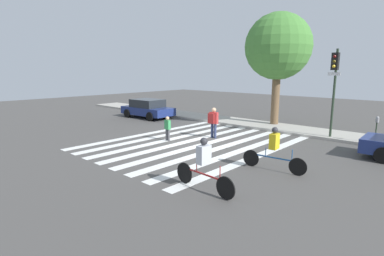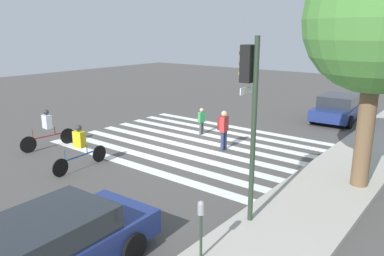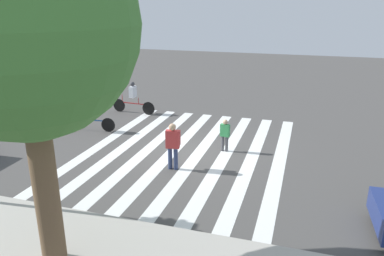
{
  "view_description": "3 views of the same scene",
  "coord_description": "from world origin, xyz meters",
  "px_view_note": "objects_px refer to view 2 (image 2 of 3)",
  "views": [
    {
      "loc": [
        9.58,
        -10.56,
        3.5
      ],
      "look_at": [
        0.43,
        -0.65,
        0.91
      ],
      "focal_mm": 28.0,
      "sensor_mm": 36.0,
      "label": 1
    },
    {
      "loc": [
        12.02,
        9.48,
        4.66
      ],
      "look_at": [
        0.82,
        0.63,
        0.94
      ],
      "focal_mm": 35.0,
      "sensor_mm": 36.0,
      "label": 2
    },
    {
      "loc": [
        -4.09,
        12.37,
        5.31
      ],
      "look_at": [
        -0.42,
        0.59,
        1.18
      ],
      "focal_mm": 35.0,
      "sensor_mm": 36.0,
      "label": 3
    }
  ],
  "objects_px": {
    "pedestrian_adult_blue_shirt": "(223,127)",
    "street_tree": "(378,21)",
    "pedestrian_adult_tall_backpack": "(202,120)",
    "car_parked_dark_suv": "(43,249)",
    "car_parked_far_curb": "(339,108)",
    "cyclist_near_curb": "(48,128)",
    "traffic_light": "(250,97)",
    "parking_meter": "(201,217)",
    "cyclist_mid_street": "(80,145)"
  },
  "relations": [
    {
      "from": "pedestrian_adult_blue_shirt",
      "to": "cyclist_mid_street",
      "type": "bearing_deg",
      "value": -38.11
    },
    {
      "from": "cyclist_mid_street",
      "to": "cyclist_near_curb",
      "type": "xyz_separation_m",
      "value": [
        -0.64,
        -3.05,
        0.01
      ]
    },
    {
      "from": "street_tree",
      "to": "car_parked_dark_suv",
      "type": "height_order",
      "value": "street_tree"
    },
    {
      "from": "parking_meter",
      "to": "car_parked_dark_suv",
      "type": "xyz_separation_m",
      "value": [
        2.29,
        -1.99,
        -0.36
      ]
    },
    {
      "from": "parking_meter",
      "to": "pedestrian_adult_blue_shirt",
      "type": "distance_m",
      "value": 7.72
    },
    {
      "from": "pedestrian_adult_tall_backpack",
      "to": "street_tree",
      "type": "bearing_deg",
      "value": 81.85
    },
    {
      "from": "cyclist_mid_street",
      "to": "car_parked_dark_suv",
      "type": "height_order",
      "value": "cyclist_mid_street"
    },
    {
      "from": "car_parked_far_curb",
      "to": "pedestrian_adult_blue_shirt",
      "type": "bearing_deg",
      "value": -16.78
    },
    {
      "from": "pedestrian_adult_tall_backpack",
      "to": "cyclist_mid_street",
      "type": "xyz_separation_m",
      "value": [
        6.16,
        -0.61,
        0.16
      ]
    },
    {
      "from": "parking_meter",
      "to": "pedestrian_adult_tall_backpack",
      "type": "distance_m",
      "value": 9.95
    },
    {
      "from": "cyclist_near_curb",
      "to": "car_parked_dark_suv",
      "type": "distance_m",
      "value": 8.97
    },
    {
      "from": "traffic_light",
      "to": "parking_meter",
      "type": "xyz_separation_m",
      "value": [
        2.02,
        0.14,
        -2.14
      ]
    },
    {
      "from": "cyclist_mid_street",
      "to": "car_parked_far_curb",
      "type": "bearing_deg",
      "value": 154.06
    },
    {
      "from": "pedestrian_adult_blue_shirt",
      "to": "street_tree",
      "type": "bearing_deg",
      "value": 73.22
    },
    {
      "from": "street_tree",
      "to": "cyclist_mid_street",
      "type": "xyz_separation_m",
      "value": [
        4.17,
        -8.05,
        -4.06
      ]
    },
    {
      "from": "cyclist_near_curb",
      "to": "street_tree",
      "type": "bearing_deg",
      "value": 111.82
    },
    {
      "from": "car_parked_far_curb",
      "to": "car_parked_dark_suv",
      "type": "height_order",
      "value": "car_parked_far_curb"
    },
    {
      "from": "cyclist_mid_street",
      "to": "pedestrian_adult_tall_backpack",
      "type": "bearing_deg",
      "value": 168.57
    },
    {
      "from": "parking_meter",
      "to": "pedestrian_adult_blue_shirt",
      "type": "bearing_deg",
      "value": -149.66
    },
    {
      "from": "car_parked_dark_suv",
      "to": "car_parked_far_curb",
      "type": "bearing_deg",
      "value": 177.01
    },
    {
      "from": "pedestrian_adult_tall_backpack",
      "to": "cyclist_mid_street",
      "type": "bearing_deg",
      "value": 1.18
    },
    {
      "from": "pedestrian_adult_tall_backpack",
      "to": "car_parked_far_curb",
      "type": "distance_m",
      "value": 7.78
    },
    {
      "from": "traffic_light",
      "to": "cyclist_mid_street",
      "type": "xyz_separation_m",
      "value": [
        0.22,
        -6.42,
        -2.33
      ]
    },
    {
      "from": "pedestrian_adult_tall_backpack",
      "to": "car_parked_far_curb",
      "type": "height_order",
      "value": "car_parked_far_curb"
    },
    {
      "from": "car_parked_far_curb",
      "to": "parking_meter",
      "type": "bearing_deg",
      "value": 4.91
    },
    {
      "from": "pedestrian_adult_tall_backpack",
      "to": "car_parked_dark_suv",
      "type": "bearing_deg",
      "value": 27.96
    },
    {
      "from": "parking_meter",
      "to": "street_tree",
      "type": "relative_size",
      "value": 0.2
    },
    {
      "from": "street_tree",
      "to": "pedestrian_adult_blue_shirt",
      "type": "distance_m",
      "value": 6.73
    },
    {
      "from": "cyclist_mid_street",
      "to": "cyclist_near_curb",
      "type": "height_order",
      "value": "cyclist_near_curb"
    },
    {
      "from": "car_parked_dark_suv",
      "to": "pedestrian_adult_tall_backpack",
      "type": "bearing_deg",
      "value": -161.45
    },
    {
      "from": "parking_meter",
      "to": "traffic_light",
      "type": "bearing_deg",
      "value": -176.08
    },
    {
      "from": "pedestrian_adult_tall_backpack",
      "to": "car_parked_far_curb",
      "type": "relative_size",
      "value": 0.3
    },
    {
      "from": "street_tree",
      "to": "car_parked_far_curb",
      "type": "distance_m",
      "value": 10.15
    },
    {
      "from": "cyclist_near_curb",
      "to": "traffic_light",
      "type": "bearing_deg",
      "value": 91.66
    },
    {
      "from": "traffic_light",
      "to": "cyclist_mid_street",
      "type": "height_order",
      "value": "traffic_light"
    },
    {
      "from": "pedestrian_adult_blue_shirt",
      "to": "traffic_light",
      "type": "bearing_deg",
      "value": 29.58
    },
    {
      "from": "cyclist_near_curb",
      "to": "car_parked_dark_suv",
      "type": "xyz_separation_m",
      "value": [
        4.73,
        7.62,
        -0.17
      ]
    },
    {
      "from": "cyclist_near_curb",
      "to": "car_parked_dark_suv",
      "type": "height_order",
      "value": "cyclist_near_curb"
    },
    {
      "from": "pedestrian_adult_blue_shirt",
      "to": "car_parked_far_curb",
      "type": "bearing_deg",
      "value": 156.17
    },
    {
      "from": "traffic_light",
      "to": "parking_meter",
      "type": "relative_size",
      "value": 3.24
    },
    {
      "from": "pedestrian_adult_tall_backpack",
      "to": "cyclist_near_curb",
      "type": "xyz_separation_m",
      "value": [
        5.52,
        -3.66,
        0.16
      ]
    },
    {
      "from": "parking_meter",
      "to": "cyclist_mid_street",
      "type": "height_order",
      "value": "cyclist_mid_street"
    },
    {
      "from": "pedestrian_adult_blue_shirt",
      "to": "cyclist_near_curb",
      "type": "distance_m",
      "value": 7.1
    },
    {
      "from": "parking_meter",
      "to": "cyclist_mid_street",
      "type": "xyz_separation_m",
      "value": [
        -1.8,
        -6.56,
        -0.19
      ]
    },
    {
      "from": "parking_meter",
      "to": "car_parked_far_curb",
      "type": "bearing_deg",
      "value": -172.69
    },
    {
      "from": "street_tree",
      "to": "cyclist_mid_street",
      "type": "distance_m",
      "value": 9.93
    },
    {
      "from": "pedestrian_adult_blue_shirt",
      "to": "pedestrian_adult_tall_backpack",
      "type": "bearing_deg",
      "value": -131.74
    },
    {
      "from": "street_tree",
      "to": "pedestrian_adult_tall_backpack",
      "type": "xyz_separation_m",
      "value": [
        -1.99,
        -7.44,
        -4.21
      ]
    },
    {
      "from": "traffic_light",
      "to": "car_parked_far_curb",
      "type": "bearing_deg",
      "value": -172.15
    },
    {
      "from": "cyclist_mid_street",
      "to": "car_parked_dark_suv",
      "type": "bearing_deg",
      "value": 42.4
    }
  ]
}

